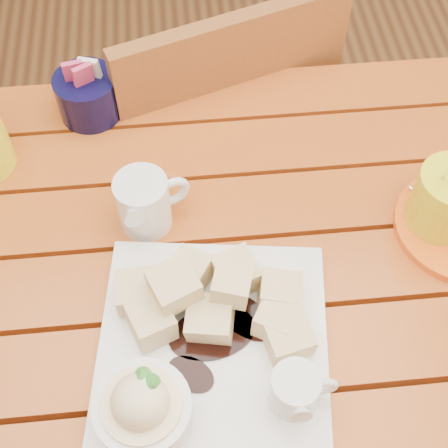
{
  "coord_description": "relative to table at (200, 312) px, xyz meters",
  "views": [
    {
      "loc": [
        -0.0,
        -0.41,
        1.49
      ],
      "look_at": [
        0.04,
        0.04,
        0.82
      ],
      "focal_mm": 50.0,
      "sensor_mm": 36.0,
      "label": 1
    }
  ],
  "objects": [
    {
      "name": "ground",
      "position": [
        0.0,
        -0.0,
        -0.64
      ],
      "size": [
        5.0,
        5.0,
        0.0
      ],
      "primitive_type": "plane",
      "color": "#4F2B16",
      "rests_on": "ground"
    },
    {
      "name": "table",
      "position": [
        0.0,
        0.0,
        0.0
      ],
      "size": [
        1.2,
        0.79,
        0.75
      ],
      "color": "#973C13",
      "rests_on": "ground"
    },
    {
      "name": "dessert_plate",
      "position": [
        -0.0,
        -0.12,
        0.14
      ],
      "size": [
        0.32,
        0.32,
        0.11
      ],
      "rotation": [
        0.0,
        0.0,
        -0.13
      ],
      "color": "white",
      "rests_on": "table"
    },
    {
      "name": "coffee_mug_right",
      "position": [
        0.35,
        0.06,
        0.16
      ],
      "size": [
        0.13,
        0.09,
        0.16
      ],
      "rotation": [
        0.0,
        0.0,
        0.01
      ],
      "color": "yellow",
      "rests_on": "table"
    },
    {
      "name": "cream_pitcher",
      "position": [
        -0.06,
        0.1,
        0.15
      ],
      "size": [
        0.11,
        0.09,
        0.09
      ],
      "rotation": [
        0.0,
        0.0,
        0.35
      ],
      "color": "white",
      "rests_on": "table"
    },
    {
      "name": "sugar_caddy",
      "position": [
        -0.15,
        0.32,
        0.15
      ],
      "size": [
        0.1,
        0.1,
        0.11
      ],
      "color": "black",
      "rests_on": "table"
    },
    {
      "name": "chair_far",
      "position": [
        0.05,
        0.48,
        -0.15
      ],
      "size": [
        0.52,
        0.52,
        0.88
      ],
      "rotation": [
        0.0,
        0.0,
        3.47
      ],
      "color": "brown",
      "rests_on": "ground"
    }
  ]
}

